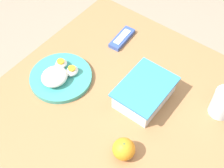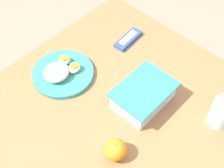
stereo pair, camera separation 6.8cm
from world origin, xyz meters
name	(u,v)px [view 1 (the left image)]	position (x,y,z in m)	size (l,w,h in m)	color
table	(114,120)	(0.00, 0.00, 0.67)	(0.94, 0.85, 0.78)	#996B42
food_container	(144,93)	(-0.09, 0.07, 0.81)	(0.21, 0.16, 0.08)	white
orange_fruit	(124,149)	(0.13, 0.14, 0.81)	(0.07, 0.07, 0.07)	orange
rice_plate	(60,76)	(0.03, -0.23, 0.80)	(0.24, 0.24, 0.06)	teal
candy_bar	(122,38)	(-0.29, -0.17, 0.79)	(0.14, 0.06, 0.02)	#334C9E
drinking_glass	(223,103)	(-0.21, 0.31, 0.83)	(0.08, 0.08, 0.11)	silver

